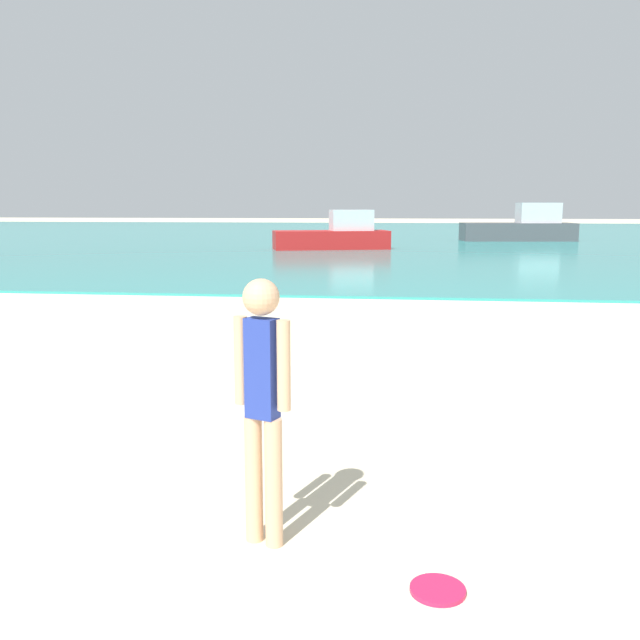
# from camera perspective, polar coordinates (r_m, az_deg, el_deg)

# --- Properties ---
(water) EXTENTS (160.00, 60.00, 0.06)m
(water) POSITION_cam_1_polar(r_m,az_deg,el_deg) (44.84, 6.03, 7.01)
(water) COLOR teal
(water) RESTS_ON ground
(person_standing) EXTENTS (0.36, 0.22, 1.63)m
(person_standing) POSITION_cam_1_polar(r_m,az_deg,el_deg) (4.07, -4.82, -6.39)
(person_standing) COLOR #DDAD84
(person_standing) RESTS_ON ground
(frisbee) EXTENTS (0.30, 0.30, 0.03)m
(frisbee) POSITION_cam_1_polar(r_m,az_deg,el_deg) (3.97, 9.80, -21.31)
(frisbee) COLOR #E51E4C
(frisbee) RESTS_ON ground
(boat_near) EXTENTS (5.37, 2.99, 1.74)m
(boat_near) POSITION_cam_1_polar(r_m,az_deg,el_deg) (30.79, 1.30, 7.06)
(boat_near) COLOR red
(boat_near) RESTS_ON water
(boat_far) EXTENTS (6.25, 2.61, 2.06)m
(boat_far) POSITION_cam_1_polar(r_m,az_deg,el_deg) (39.45, 16.50, 7.40)
(boat_far) COLOR #4C4C51
(boat_far) RESTS_ON water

